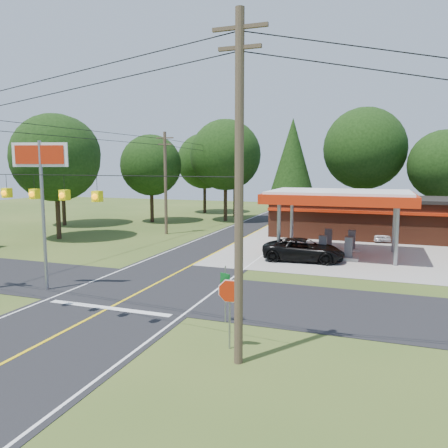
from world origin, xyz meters
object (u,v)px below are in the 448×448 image
(gas_canopy, at_px, (339,199))
(octagonal_stop_sign, at_px, (230,297))
(big_stop_sign, at_px, (41,178))
(suv_car, at_px, (303,250))
(sedan_car, at_px, (380,234))

(gas_canopy, xyz_separation_m, octagonal_stop_sign, (-2.16, -19.01, -2.29))
(big_stop_sign, bearing_deg, suv_car, 45.26)
(big_stop_sign, height_order, octagonal_stop_sign, big_stop_sign)
(sedan_car, xyz_separation_m, big_stop_sign, (-17.00, -23.01, 5.43))
(octagonal_stop_sign, bearing_deg, big_stop_sign, 161.32)
(sedan_car, height_order, octagonal_stop_sign, octagonal_stop_sign)
(sedan_car, bearing_deg, octagonal_stop_sign, -110.30)
(octagonal_stop_sign, bearing_deg, sedan_car, 79.19)
(suv_car, distance_m, big_stop_sign, 17.71)
(gas_canopy, bearing_deg, sedan_car, 69.44)
(suv_car, bearing_deg, octagonal_stop_sign, 176.00)
(gas_canopy, height_order, suv_car, gas_canopy)
(suv_car, height_order, octagonal_stop_sign, octagonal_stop_sign)
(suv_car, relative_size, sedan_car, 1.54)
(sedan_car, xyz_separation_m, octagonal_stop_sign, (-5.16, -27.01, 1.34))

